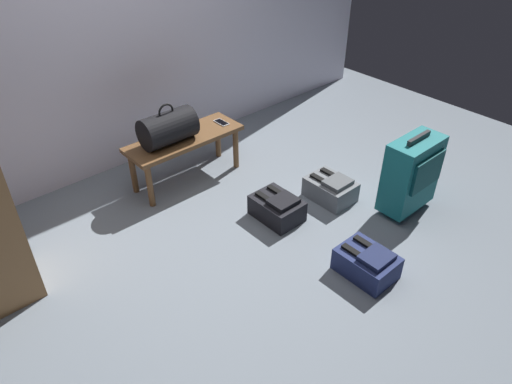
{
  "coord_description": "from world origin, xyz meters",
  "views": [
    {
      "loc": [
        -1.67,
        -2.02,
        2.3
      ],
      "look_at": [
        0.25,
        0.14,
        0.25
      ],
      "focal_mm": 33.12,
      "sensor_mm": 36.0,
      "label": 1
    }
  ],
  "objects": [
    {
      "name": "ground_plane",
      "position": [
        0.0,
        0.0,
        0.0
      ],
      "size": [
        6.6,
        6.6,
        0.0
      ],
      "primitive_type": "plane",
      "color": "slate"
    },
    {
      "name": "back_wall",
      "position": [
        0.0,
        1.6,
        1.4
      ],
      "size": [
        6.0,
        0.1,
        2.8
      ],
      "primitive_type": "cube",
      "color": "silver",
      "rests_on": "ground"
    },
    {
      "name": "bench",
      "position": [
        0.18,
        0.95,
        0.35
      ],
      "size": [
        1.0,
        0.36,
        0.42
      ],
      "color": "brown",
      "rests_on": "ground"
    },
    {
      "name": "duffel_bag_black",
      "position": [
        0.04,
        0.95,
        0.55
      ],
      "size": [
        0.44,
        0.26,
        0.34
      ],
      "color": "black",
      "rests_on": "bench"
    },
    {
      "name": "cell_phone",
      "position": [
        0.56,
        0.94,
        0.42
      ],
      "size": [
        0.07,
        0.14,
        0.01
      ],
      "color": "silver",
      "rests_on": "bench"
    },
    {
      "name": "suitcase_upright_teal",
      "position": [
        1.21,
        -0.56,
        0.34
      ],
      "size": [
        0.46,
        0.26,
        0.66
      ],
      "color": "#14666B",
      "rests_on": "ground"
    },
    {
      "name": "backpack_navy",
      "position": [
        0.41,
        -0.8,
        0.09
      ],
      "size": [
        0.28,
        0.38,
        0.21
      ],
      "color": "navy",
      "rests_on": "ground"
    },
    {
      "name": "backpack_dark",
      "position": [
        0.38,
        0.04,
        0.09
      ],
      "size": [
        0.28,
        0.38,
        0.21
      ],
      "color": "black",
      "rests_on": "ground"
    },
    {
      "name": "backpack_grey",
      "position": [
        0.89,
        -0.07,
        0.09
      ],
      "size": [
        0.28,
        0.38,
        0.21
      ],
      "color": "slate",
      "rests_on": "ground"
    }
  ]
}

